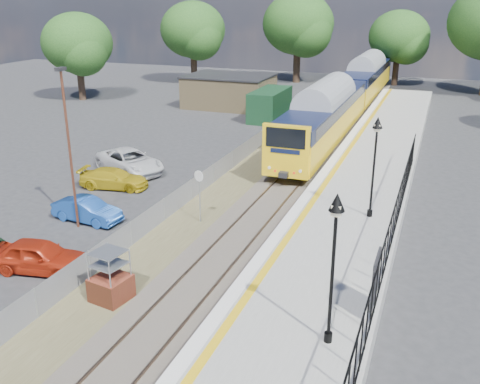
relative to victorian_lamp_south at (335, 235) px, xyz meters
The scene contains 18 objects.
ground 8.05m from the victorian_lamp_south, 143.97° to the left, with size 120.00×120.00×0.00m, color #2D2D30.
track_bed 15.50m from the victorian_lamp_south, 113.60° to the left, with size 5.90×80.00×0.29m.
platform 12.67m from the victorian_lamp_south, 96.18° to the left, with size 5.00×70.00×0.90m, color gray.
platform_edge 12.92m from the victorian_lamp_south, 105.65° to the left, with size 0.90×70.00×0.01m.
victorian_lamp_south is the anchor object (origin of this frame).
victorian_lamp_north 10.00m from the victorian_lamp_south, 91.15° to the left, with size 0.44×0.44×4.60m.
palisade_fence 6.79m from the victorian_lamp_south, 80.47° to the left, with size 0.12×26.00×2.00m.
wire_fence 19.07m from the victorian_lamp_south, 121.23° to the left, with size 0.06×52.00×1.20m.
outbuilding 38.94m from the victorian_lamp_south, 114.99° to the left, with size 10.80×10.10×3.12m.
tree_line 46.24m from the victorian_lamp_south, 95.09° to the left, with size 56.80×43.80×11.88m.
train 35.34m from the victorian_lamp_south, 98.97° to the left, with size 2.82×40.83×3.51m.
brick_plinth 8.74m from the victorian_lamp_south, behind, with size 1.41×1.41×1.98m.
speed_sign 11.91m from the victorian_lamp_south, 133.40° to the left, with size 0.52×0.20×2.67m.
carpark_lamp 14.51m from the victorian_lamp_south, 155.77° to the left, with size 0.25×0.50×7.47m.
car_red 12.61m from the victorian_lamp_south, behind, with size 1.55×3.86×1.32m, color #AC270F.
car_blue 15.27m from the victorian_lamp_south, 153.11° to the left, with size 1.23×3.54×1.17m, color #194596.
car_yellow 18.90m from the victorian_lamp_south, 142.47° to the left, with size 1.60×3.93×1.14m, color gold.
car_white 21.26m from the victorian_lamp_south, 137.41° to the left, with size 2.34×5.07×1.41m, color silver.
Camera 1 is at (7.74, -17.13, 10.32)m, focal length 40.00 mm.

